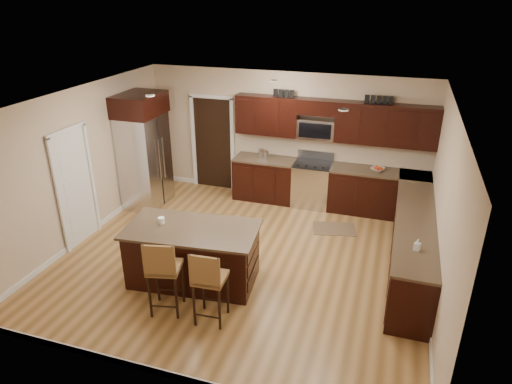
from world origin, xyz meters
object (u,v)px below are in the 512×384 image
(stool_mid, at_px, (163,269))
(refrigerator, at_px, (144,150))
(island, at_px, (193,256))
(range, at_px, (312,184))
(stool_right, at_px, (208,279))

(stool_mid, distance_m, refrigerator, 3.76)
(island, height_order, refrigerator, refrigerator)
(stool_mid, relative_size, refrigerator, 0.50)
(island, xyz_separation_m, refrigerator, (-2.10, 2.26, 0.77))
(stool_mid, bearing_deg, island, 74.80)
(refrigerator, bearing_deg, range, 17.18)
(stool_right, relative_size, refrigerator, 0.48)
(island, relative_size, refrigerator, 0.89)
(range, height_order, stool_mid, stool_mid)
(stool_mid, xyz_separation_m, stool_right, (0.67, 0.00, -0.03))
(range, distance_m, island, 3.49)
(stool_right, bearing_deg, island, 123.14)
(range, distance_m, stool_right, 4.17)
(range, distance_m, refrigerator, 3.53)
(island, height_order, stool_right, stool_right)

